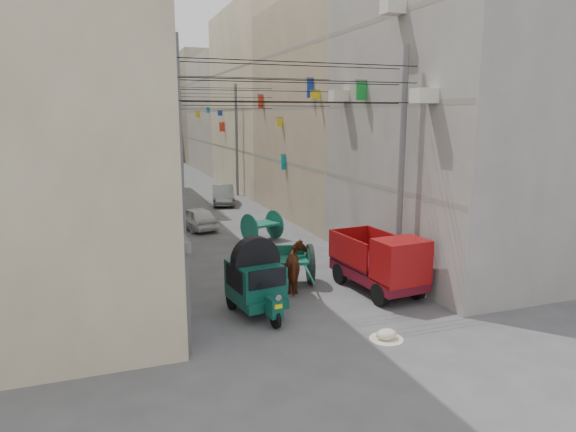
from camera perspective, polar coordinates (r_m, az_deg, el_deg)
name	(u,v)px	position (r m, az deg, el deg)	size (l,w,h in m)	color
ground	(400,393)	(11.80, 12.34, -18.70)	(140.00, 140.00, 0.00)	#494A4C
building_row_left	(66,107)	(42.77, -23.47, 11.09)	(8.00, 62.00, 14.00)	beige
building_row_right	(268,108)	(44.83, -2.19, 11.95)	(8.00, 62.00, 14.00)	gray
end_cap_building	(143,110)	(74.79, -15.84, 11.25)	(22.00, 10.00, 13.00)	gray
shutters_left	(157,235)	(19.51, -14.31, -2.02)	(0.18, 14.40, 2.88)	#4F4E54
signboards	(204,156)	(30.84, -9.34, 6.55)	(8.22, 40.52, 5.67)	#1737A1
ac_units	(381,68)	(18.78, 10.26, 15.90)	(0.70, 6.55, 3.35)	beige
utility_poles	(221,152)	(26.25, -7.46, 7.07)	(7.40, 22.20, 8.00)	#5B5B5E
overhead_cables	(232,94)	(23.68, -6.23, 13.37)	(7.40, 22.52, 1.12)	black
auto_rickshaw	(256,279)	(15.33, -3.59, -7.01)	(1.69, 2.61, 1.78)	black
tonga_cart	(291,264)	(17.89, 0.39, -5.36)	(1.88, 3.33, 1.42)	black
mini_truck	(384,266)	(17.10, 10.67, -5.49)	(1.94, 3.78, 2.05)	black
second_cart	(262,225)	(24.14, -2.91, -1.05)	(1.91, 1.80, 1.36)	#145844
feed_sack	(386,334)	(14.12, 10.89, -12.79)	(0.56, 0.45, 0.28)	beige
horse	(297,267)	(17.42, 1.05, -5.69)	(0.84, 1.84, 1.55)	brown
distant_car_white	(196,218)	(27.06, -10.16, -0.20)	(1.37, 3.40, 1.16)	white
distant_car_grey	(223,195)	(34.34, -7.22, 2.37)	(1.35, 3.88, 1.28)	#535856
distant_car_green	(167,174)	(47.82, -13.25, 4.61)	(1.75, 4.31, 1.25)	#1D5634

